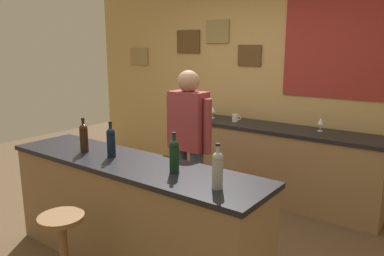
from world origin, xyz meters
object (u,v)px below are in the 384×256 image
bartender (189,141)px  wine_bottle_b (111,141)px  wine_glass_a (213,110)px  bar_stool (63,244)px  coffee_mug (235,118)px  wine_glass_b (321,122)px  wine_bottle_c (174,155)px  wine_bottle_d (218,169)px  wine_bottle_a (84,137)px

bartender → wine_bottle_b: 0.81m
bartender → wine_glass_a: size_ratio=10.45×
bar_stool → coffee_mug: 2.74m
wine_glass_b → coffee_mug: (-1.05, -0.09, -0.06)m
wine_bottle_c → wine_glass_b: size_ratio=1.97×
bar_stool → wine_bottle_d: bearing=31.6°
bartender → wine_bottle_a: bearing=-124.7°
wine_bottle_c → wine_bottle_a: bearing=-177.7°
wine_bottle_b → bartender: bearing=72.5°
wine_bottle_b → coffee_mug: wine_bottle_b is taller
bartender → wine_glass_a: bartender is taller
wine_bottle_a → wine_bottle_c: (1.00, 0.04, 0.00)m
bartender → coffee_mug: 1.31m
bartender → wine_bottle_c: bearing=-59.6°
wine_bottle_b → wine_bottle_d: same height
bar_stool → coffee_mug: (-0.17, 2.69, 0.49)m
bar_stool → bartender: bearing=87.9°
wine_bottle_b → wine_glass_a: bearing=99.7°
wine_bottle_a → wine_bottle_c: bearing=2.3°
bar_stool → wine_glass_b: 2.96m
wine_bottle_d → coffee_mug: (-1.10, 2.12, -0.11)m
bartender → bar_stool: 1.48m
wine_bottle_c → wine_bottle_d: same height
bar_stool → wine_bottle_a: wine_bottle_a is taller
bartender → wine_bottle_c: 0.89m
wine_glass_a → bartender: bearing=-65.8°
wine_bottle_a → coffee_mug: (0.33, 2.09, -0.11)m
bar_stool → wine_bottle_b: size_ratio=2.22×
wine_bottle_c → wine_glass_a: wine_bottle_c is taller
wine_bottle_b → wine_bottle_c: same height
wine_bottle_c → wine_bottle_d: (0.43, -0.08, 0.00)m
bartender → wine_bottle_d: bartender is taller
wine_bottle_c → wine_glass_b: bearing=79.9°
wine_glass_b → wine_bottle_d: bearing=-88.8°
wine_bottle_b → wine_glass_a: 2.11m
bartender → bar_stool: bartender is taller
wine_bottle_b → bar_stool: bearing=-73.7°
wine_glass_b → wine_bottle_c: bearing=-100.1°
wine_bottle_c → wine_glass_b: wine_bottle_c is taller
bar_stool → coffee_mug: coffee_mug is taller
bar_stool → wine_bottle_d: 1.24m
wine_bottle_a → wine_glass_b: wine_bottle_a is taller
wine_bottle_d → bartender: bearing=136.2°
wine_bottle_c → coffee_mug: size_ratio=2.45×
bar_stool → wine_bottle_c: size_ratio=2.22×
wine_bottle_d → bar_stool: bearing=-148.4°
bar_stool → wine_bottle_b: bearing=106.3°
wine_bottle_c → wine_bottle_d: bearing=-10.3°
wine_bottle_b → wine_glass_a: wine_bottle_b is taller
wine_bottle_d → coffee_mug: 2.39m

